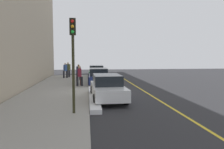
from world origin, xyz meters
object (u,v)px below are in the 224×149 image
at_px(parked_car_navy, 99,76).
at_px(traffic_light_pole, 73,49).
at_px(pedestrian_navy_coat, 79,72).
at_px(parked_car_green, 96,72).
at_px(pedestrian_blue_coat, 65,70).
at_px(pedestrian_olive_coat, 68,69).
at_px(parked_car_white, 107,87).
at_px(pedestrian_burgundy_coat, 80,75).
at_px(rolling_suitcase, 81,82).

height_order(parked_car_navy, traffic_light_pole, traffic_light_pole).
bearing_deg(pedestrian_navy_coat, parked_car_green, 149.58).
height_order(pedestrian_blue_coat, traffic_light_pole, traffic_light_pole).
relative_size(parked_car_navy, pedestrian_olive_coat, 2.70).
height_order(parked_car_white, traffic_light_pole, traffic_light_pole).
bearing_deg(pedestrian_blue_coat, parked_car_green, 105.60).
bearing_deg(pedestrian_burgundy_coat, parked_car_white, 19.42).
bearing_deg(pedestrian_blue_coat, parked_car_navy, 34.16).
height_order(parked_car_navy, parked_car_white, same).
xyz_separation_m(parked_car_green, pedestrian_olive_coat, (0.08, -3.37, 0.33)).
bearing_deg(pedestrian_burgundy_coat, pedestrian_olive_coat, -168.67).
bearing_deg(pedestrian_navy_coat, pedestrian_burgundy_coat, 3.07).
distance_m(parked_car_white, pedestrian_navy_coat, 10.09).
height_order(parked_car_navy, pedestrian_blue_coat, pedestrian_blue_coat).
relative_size(parked_car_white, traffic_light_pole, 1.16).
xyz_separation_m(parked_car_navy, traffic_light_pole, (10.58, -1.66, 2.18)).
distance_m(parked_car_navy, pedestrian_burgundy_coat, 2.53).
bearing_deg(parked_car_green, parked_car_white, 0.32).
relative_size(parked_car_white, rolling_suitcase, 5.19).
relative_size(pedestrian_navy_coat, pedestrian_blue_coat, 0.95).
xyz_separation_m(parked_car_white, pedestrian_blue_coat, (-12.30, -3.69, 0.31)).
relative_size(pedestrian_navy_coat, pedestrian_olive_coat, 0.92).
bearing_deg(parked_car_green, traffic_light_pole, -5.89).
relative_size(parked_car_navy, pedestrian_burgundy_coat, 2.85).
relative_size(pedestrian_olive_coat, traffic_light_pole, 0.43).
relative_size(parked_car_navy, parked_car_white, 1.00).
xyz_separation_m(parked_car_navy, pedestrian_navy_coat, (-2.79, -1.94, 0.26)).
bearing_deg(parked_car_white, parked_car_navy, -178.82).
height_order(pedestrian_navy_coat, pedestrian_olive_coat, pedestrian_olive_coat).
bearing_deg(pedestrian_navy_coat, parked_car_white, 11.95).
xyz_separation_m(parked_car_green, parked_car_white, (13.31, 0.07, -0.00)).
bearing_deg(rolling_suitcase, pedestrian_olive_coat, -166.98).
bearing_deg(rolling_suitcase, pedestrian_blue_coat, -163.25).
bearing_deg(rolling_suitcase, pedestrian_navy_coat, -174.77).
bearing_deg(parked_car_navy, pedestrian_blue_coat, -145.84).
xyz_separation_m(parked_car_white, rolling_suitcase, (-5.73, -1.71, -0.33)).
distance_m(pedestrian_blue_coat, pedestrian_burgundy_coat, 7.31).
bearing_deg(pedestrian_navy_coat, parked_car_navy, 34.84).
relative_size(parked_car_navy, traffic_light_pole, 1.16).
xyz_separation_m(parked_car_navy, pedestrian_olive_coat, (-6.15, -3.30, 0.33)).
bearing_deg(parked_car_navy, pedestrian_navy_coat, -145.16).
height_order(parked_car_green, parked_car_white, same).
height_order(parked_car_white, pedestrian_olive_coat, pedestrian_olive_coat).
distance_m(parked_car_green, traffic_light_pole, 17.03).
relative_size(traffic_light_pole, rolling_suitcase, 4.45).
xyz_separation_m(pedestrian_navy_coat, pedestrian_burgundy_coat, (4.65, 0.25, 0.02)).
xyz_separation_m(parked_car_green, traffic_light_pole, (16.80, -1.73, 2.18)).
distance_m(parked_car_navy, parked_car_white, 7.08).
distance_m(pedestrian_navy_coat, pedestrian_burgundy_coat, 4.66).
relative_size(pedestrian_navy_coat, pedestrian_burgundy_coat, 0.97).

